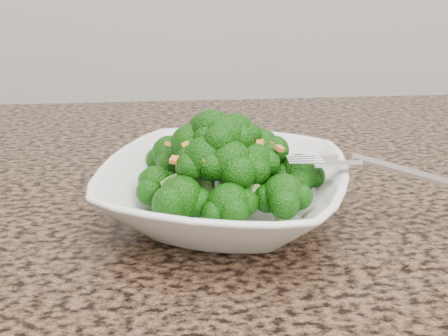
{
  "coord_description": "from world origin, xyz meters",
  "views": [
    {
      "loc": [
        -0.18,
        -0.05,
        1.13
      ],
      "look_at": [
        -0.15,
        0.4,
        0.95
      ],
      "focal_mm": 45.0,
      "sensor_mm": 36.0,
      "label": 1
    }
  ],
  "objects": [
    {
      "name": "granite_counter",
      "position": [
        0.0,
        0.3,
        0.89
      ],
      "size": [
        1.64,
        1.04,
        0.03
      ],
      "primitive_type": "cube",
      "color": "brown",
      "rests_on": "cabinet"
    },
    {
      "name": "bowl",
      "position": [
        -0.15,
        0.4,
        0.93
      ],
      "size": [
        0.27,
        0.27,
        0.05
      ],
      "primitive_type": "imported",
      "rotation": [
        0.0,
        0.0,
        -0.31
      ],
      "color": "white",
      "rests_on": "granite_counter"
    },
    {
      "name": "broccoli_pile",
      "position": [
        -0.15,
        0.4,
        0.99
      ],
      "size": [
        0.19,
        0.19,
        0.07
      ],
      "primitive_type": null,
      "color": "#135509",
      "rests_on": "bowl"
    },
    {
      "name": "garlic_topping",
      "position": [
        -0.15,
        0.4,
        1.02
      ],
      "size": [
        0.11,
        0.11,
        0.01
      ],
      "primitive_type": null,
      "color": "orange",
      "rests_on": "broccoli_pile"
    },
    {
      "name": "fork",
      "position": [
        -0.04,
        0.38,
        0.96
      ],
      "size": [
        0.19,
        0.08,
        0.01
      ],
      "primitive_type": null,
      "rotation": [
        0.0,
        0.0,
        -0.3
      ],
      "color": "silver",
      "rests_on": "bowl"
    }
  ]
}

